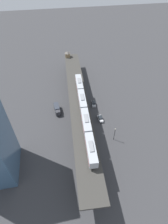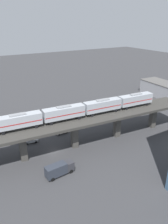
{
  "view_description": "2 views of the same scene",
  "coord_description": "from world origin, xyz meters",
  "px_view_note": "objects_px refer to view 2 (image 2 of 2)",
  "views": [
    {
      "loc": [
        9.59,
        60.86,
        59.17
      ],
      "look_at": [
        -0.6,
        10.38,
        10.08
      ],
      "focal_mm": 28.0,
      "sensor_mm": 36.0,
      "label": 1
    },
    {
      "loc": [
        50.47,
        -19.85,
        35.04
      ],
      "look_at": [
        -0.6,
        10.38,
        10.08
      ],
      "focal_mm": 35.0,
      "sensor_mm": 36.0,
      "label": 2
    }
  ],
  "objects_px": {
    "street_car_silver": "(31,140)",
    "street_car_white": "(62,131)",
    "warehouse_building": "(168,91)",
    "delivery_truck": "(59,169)",
    "street_lamp": "(89,112)",
    "subway_train": "(84,109)"
  },
  "relations": [
    {
      "from": "warehouse_building",
      "to": "delivery_truck",
      "type": "bearing_deg",
      "value": -69.31
    },
    {
      "from": "street_car_white",
      "to": "street_car_silver",
      "type": "xyz_separation_m",
      "value": [
        0.57,
        -10.87,
        0.0
      ]
    },
    {
      "from": "delivery_truck",
      "to": "street_car_silver",
      "type": "bearing_deg",
      "value": -176.3
    },
    {
      "from": "street_car_silver",
      "to": "street_car_white",
      "type": "bearing_deg",
      "value": 92.99
    },
    {
      "from": "subway_train",
      "to": "street_car_silver",
      "type": "height_order",
      "value": "subway_train"
    },
    {
      "from": "street_car_silver",
      "to": "warehouse_building",
      "type": "xyz_separation_m",
      "value": [
        -7.79,
        71.11,
        2.47
      ]
    },
    {
      "from": "street_lamp",
      "to": "street_car_white",
      "type": "bearing_deg",
      "value": -78.74
    },
    {
      "from": "street_car_silver",
      "to": "warehouse_building",
      "type": "relative_size",
      "value": 0.16
    },
    {
      "from": "street_car_silver",
      "to": "street_lamp",
      "type": "relative_size",
      "value": 0.67
    },
    {
      "from": "street_car_white",
      "to": "street_lamp",
      "type": "xyz_separation_m",
      "value": [
        -2.44,
        12.24,
        3.17
      ]
    },
    {
      "from": "street_car_white",
      "to": "subway_train",
      "type": "bearing_deg",
      "value": 23.24
    },
    {
      "from": "street_car_white",
      "to": "delivery_truck",
      "type": "xyz_separation_m",
      "value": [
        19.18,
        -9.66,
        0.82
      ]
    },
    {
      "from": "street_car_white",
      "to": "street_lamp",
      "type": "relative_size",
      "value": 0.64
    },
    {
      "from": "subway_train",
      "to": "street_lamp",
      "type": "height_order",
      "value": "subway_train"
    },
    {
      "from": "street_lamp",
      "to": "warehouse_building",
      "type": "relative_size",
      "value": 0.24
    },
    {
      "from": "street_lamp",
      "to": "subway_train",
      "type": "bearing_deg",
      "value": -38.13
    },
    {
      "from": "subway_train",
      "to": "street_lamp",
      "type": "distance_m",
      "value": 15.58
    },
    {
      "from": "warehouse_building",
      "to": "street_car_white",
      "type": "bearing_deg",
      "value": -83.16
    },
    {
      "from": "subway_train",
      "to": "warehouse_building",
      "type": "height_order",
      "value": "subway_train"
    },
    {
      "from": "delivery_truck",
      "to": "street_lamp",
      "type": "relative_size",
      "value": 1.06
    },
    {
      "from": "subway_train",
      "to": "street_lamp",
      "type": "xyz_separation_m",
      "value": [
        -10.94,
        8.59,
        -7.01
      ]
    },
    {
      "from": "street_lamp",
      "to": "delivery_truck",
      "type": "bearing_deg",
      "value": -45.38
    }
  ]
}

